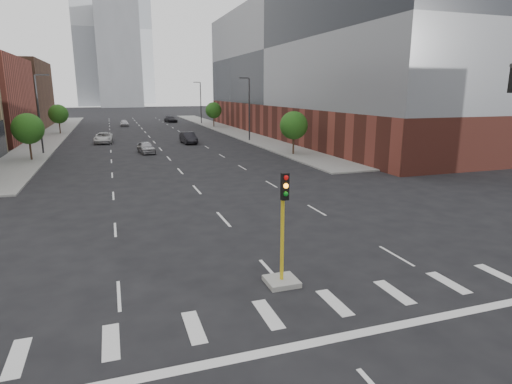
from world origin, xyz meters
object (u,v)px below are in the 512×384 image
car_near_left (146,147)px  car_mid_right (189,138)px  car_deep_right (171,119)px  car_distant (124,123)px  car_far_left (104,138)px  median_traffic_signal (282,261)px

car_near_left → car_mid_right: (6.47, 7.90, 0.10)m
car_deep_right → car_distant: 13.45m
car_mid_right → car_distant: 34.37m
car_far_left → car_distant: size_ratio=1.31×
car_mid_right → car_near_left: bearing=-132.5°
car_far_left → car_distant: (3.84, 29.19, -0.05)m
car_near_left → car_mid_right: car_mid_right is taller
car_near_left → car_distant: (-1.02, 41.44, -0.01)m
median_traffic_signal → car_deep_right: bearing=85.0°
car_mid_right → car_distant: car_mid_right is taller
median_traffic_signal → car_mid_right: median_traffic_signal is taller
median_traffic_signal → car_far_left: (-6.87, 50.26, -0.24)m
car_deep_right → car_far_left: bearing=-120.5°
car_near_left → car_far_left: size_ratio=0.77×
car_near_left → car_distant: car_near_left is taller
car_far_left → car_deep_right: bearing=71.7°
car_distant → car_near_left: bearing=-88.2°
car_far_left → car_distant: car_far_left is taller
car_distant → car_mid_right: bearing=-77.1°
car_near_left → car_far_left: bearing=104.6°
car_near_left → car_deep_right: (9.63, 49.66, 0.04)m
median_traffic_signal → car_deep_right: size_ratio=0.87×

